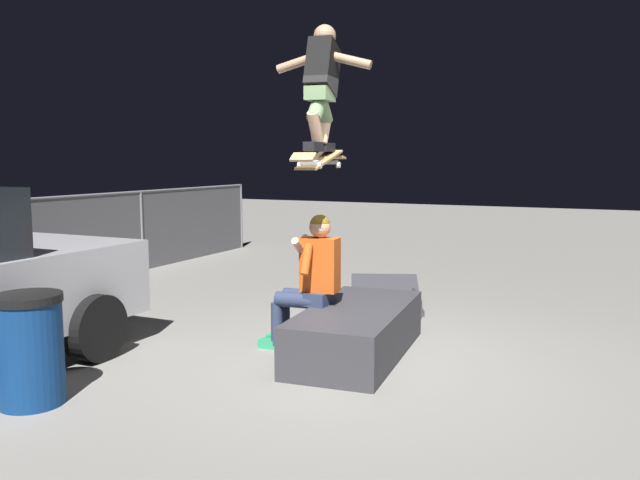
{
  "coord_description": "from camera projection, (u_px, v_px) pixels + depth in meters",
  "views": [
    {
      "loc": [
        -5.14,
        -2.02,
        1.78
      ],
      "look_at": [
        0.2,
        0.47,
        1.04
      ],
      "focal_mm": 36.32,
      "sensor_mm": 36.0,
      "label": 1
    }
  ],
  "objects": [
    {
      "name": "skateboard",
      "position": [
        320.0,
        160.0,
        5.75
      ],
      "size": [
        1.03,
        0.32,
        0.18
      ],
      "color": "#AD8451"
    },
    {
      "name": "kicker_ramp",
      "position": [
        386.0,
        301.0,
        7.86
      ],
      "size": [
        1.26,
        1.15,
        0.42
      ],
      "color": "#38383D",
      "rests_on": "ground"
    },
    {
      "name": "ground_plane",
      "position": [
        359.0,
        363.0,
        5.68
      ],
      "size": [
        40.0,
        40.0,
        0.0
      ],
      "primitive_type": "plane",
      "color": "gray"
    },
    {
      "name": "skater_airborne",
      "position": [
        322.0,
        82.0,
        5.72
      ],
      "size": [
        0.63,
        0.89,
        1.12
      ],
      "color": "black"
    },
    {
      "name": "trash_bin",
      "position": [
        30.0,
        349.0,
        4.69
      ],
      "size": [
        0.49,
        0.49,
        0.82
      ],
      "color": "navy",
      "rests_on": "ground"
    },
    {
      "name": "person_sitting_on_ledge",
      "position": [
        310.0,
        276.0,
        6.01
      ],
      "size": [
        0.6,
        0.77,
        1.28
      ],
      "color": "#2D3856",
      "rests_on": "ground"
    },
    {
      "name": "ledge_box_main",
      "position": [
        357.0,
        331.0,
        5.89
      ],
      "size": [
        1.9,
        0.99,
        0.44
      ],
      "primitive_type": "cube",
      "rotation": [
        0.0,
        0.0,
        0.09
      ],
      "color": "#38383D",
      "rests_on": "ground"
    }
  ]
}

